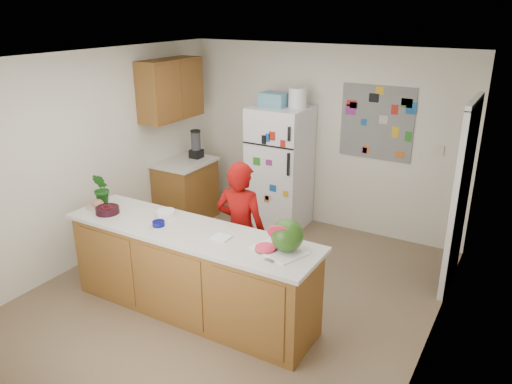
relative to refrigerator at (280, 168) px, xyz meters
The scene contains 26 objects.
floor 2.12m from the refrigerator, 76.54° to the right, with size 4.00×4.50×0.02m, color brown.
wall_back 0.71m from the refrigerator, 40.18° to the left, with size 4.00×0.02×2.50m, color beige.
wall_left 2.48m from the refrigerator, 129.69° to the right, with size 0.02×4.50×2.50m, color beige.
wall_right 3.12m from the refrigerator, 37.39° to the right, with size 0.02×4.50×2.50m, color beige.
ceiling 2.55m from the refrigerator, 76.54° to the right, with size 4.00×4.50×0.02m, color white.
doorway 2.48m from the refrigerator, 10.01° to the right, with size 0.03×0.85×2.04m, color black.
peninsula_base 2.43m from the refrigerator, 84.00° to the right, with size 2.60×0.62×0.88m, color brown.
peninsula_top 2.39m from the refrigerator, 84.00° to the right, with size 2.68×0.70×0.04m, color silver.
side_counter_base 1.41m from the refrigerator, 156.86° to the right, with size 0.60×0.80×0.86m, color brown.
side_counter_top 1.35m from the refrigerator, 156.86° to the right, with size 0.64×0.84×0.04m, color silver.
upper_cabinets 1.82m from the refrigerator, 157.05° to the right, with size 0.35×1.00×0.80m, color brown.
refrigerator is the anchor object (origin of this frame).
fridge_top_bin 0.95m from the refrigerator, behind, with size 0.35×0.28×0.18m, color #5999B2.
photo_collage 1.43m from the refrigerator, 16.61° to the left, with size 0.95×0.01×0.95m, color slate.
person 1.90m from the refrigerator, 74.80° to the right, with size 0.55×0.36×1.51m, color #740705.
blender_appliance 1.25m from the refrigerator, 165.26° to the right, with size 0.13×0.13×0.38m, color black.
cutting_board 2.63m from the refrigerator, 62.45° to the right, with size 0.45×0.34×0.01m, color white.
watermelon 2.65m from the refrigerator, 61.09° to the right, with size 0.29×0.29×0.29m, color #336319.
watermelon_slice 2.62m from the refrigerator, 65.12° to the right, with size 0.19×0.19×0.02m, color #DA2A4D.
cherry_bowl 2.59m from the refrigerator, 106.58° to the right, with size 0.24×0.24×0.07m, color black.
white_bowl 2.23m from the refrigerator, 94.30° to the right, with size 0.19×0.19×0.06m, color white.
cobalt_bowl 2.46m from the refrigerator, 91.55° to the right, with size 0.12×0.12×0.05m, color #070B5C.
plate 2.59m from the refrigerator, 111.57° to the right, with size 0.24×0.24×0.02m, color beige.
paper_towel 2.46m from the refrigerator, 75.22° to the right, with size 0.16×0.14×0.02m, color white.
keys 2.82m from the refrigerator, 64.27° to the right, with size 0.08×0.04×0.01m, color gray.
potted_plant 2.53m from the refrigerator, 112.18° to the right, with size 0.20×0.16×0.37m, color #113C17.
Camera 1 is at (2.57, -3.97, 2.96)m, focal length 35.00 mm.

